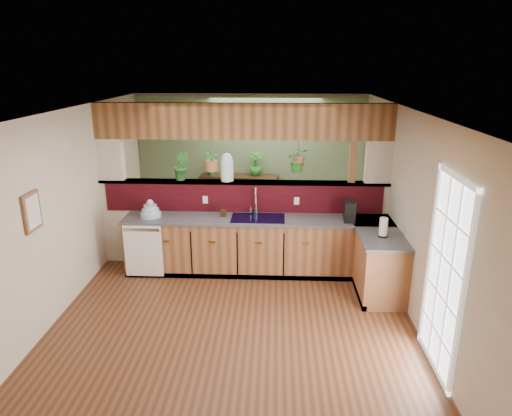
{
  "coord_description": "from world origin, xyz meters",
  "views": [
    {
      "loc": [
        0.51,
        -5.64,
        3.18
      ],
      "look_at": [
        0.23,
        0.7,
        1.15
      ],
      "focal_mm": 32.0,
      "sensor_mm": 36.0,
      "label": 1
    }
  ],
  "objects_px": {
    "faucet": "(256,200)",
    "dish_stack": "(151,211)",
    "coffee_maker": "(350,212)",
    "soap_dispenser": "(223,210)",
    "glass_jar": "(227,167)",
    "paper_towel": "(383,227)",
    "shelving_console": "(240,200)"
  },
  "relations": [
    {
      "from": "glass_jar",
      "to": "dish_stack",
      "type": "bearing_deg",
      "value": -161.78
    },
    {
      "from": "dish_stack",
      "to": "shelving_console",
      "type": "distance_m",
      "value": 2.62
    },
    {
      "from": "soap_dispenser",
      "to": "coffee_maker",
      "type": "xyz_separation_m",
      "value": [
        1.92,
        -0.14,
        0.05
      ]
    },
    {
      "from": "faucet",
      "to": "soap_dispenser",
      "type": "bearing_deg",
      "value": -170.52
    },
    {
      "from": "soap_dispenser",
      "to": "shelving_console",
      "type": "relative_size",
      "value": 0.12
    },
    {
      "from": "faucet",
      "to": "dish_stack",
      "type": "xyz_separation_m",
      "value": [
        -1.62,
        -0.16,
        -0.15
      ]
    },
    {
      "from": "faucet",
      "to": "shelving_console",
      "type": "bearing_deg",
      "value": 101.37
    },
    {
      "from": "dish_stack",
      "to": "paper_towel",
      "type": "relative_size",
      "value": 1.11
    },
    {
      "from": "coffee_maker",
      "to": "glass_jar",
      "type": "bearing_deg",
      "value": 169.72
    },
    {
      "from": "dish_stack",
      "to": "coffee_maker",
      "type": "bearing_deg",
      "value": -1.07
    },
    {
      "from": "coffee_maker",
      "to": "paper_towel",
      "type": "relative_size",
      "value": 1.07
    },
    {
      "from": "faucet",
      "to": "coffee_maker",
      "type": "xyz_separation_m",
      "value": [
        1.42,
        -0.22,
        -0.1
      ]
    },
    {
      "from": "faucet",
      "to": "soap_dispenser",
      "type": "xyz_separation_m",
      "value": [
        -0.5,
        -0.08,
        -0.15
      ]
    },
    {
      "from": "coffee_maker",
      "to": "faucet",
      "type": "bearing_deg",
      "value": 173.99
    },
    {
      "from": "coffee_maker",
      "to": "paper_towel",
      "type": "bearing_deg",
      "value": -57.33
    },
    {
      "from": "soap_dispenser",
      "to": "coffee_maker",
      "type": "distance_m",
      "value": 1.93
    },
    {
      "from": "soap_dispenser",
      "to": "faucet",
      "type": "bearing_deg",
      "value": 9.48
    },
    {
      "from": "soap_dispenser",
      "to": "paper_towel",
      "type": "relative_size",
      "value": 0.65
    },
    {
      "from": "soap_dispenser",
      "to": "paper_towel",
      "type": "xyz_separation_m",
      "value": [
        2.29,
        -0.77,
        0.04
      ]
    },
    {
      "from": "soap_dispenser",
      "to": "glass_jar",
      "type": "distance_m",
      "value": 0.69
    },
    {
      "from": "paper_towel",
      "to": "shelving_console",
      "type": "height_order",
      "value": "paper_towel"
    },
    {
      "from": "dish_stack",
      "to": "paper_towel",
      "type": "height_order",
      "value": "paper_towel"
    },
    {
      "from": "faucet",
      "to": "glass_jar",
      "type": "distance_m",
      "value": 0.7
    },
    {
      "from": "faucet",
      "to": "paper_towel",
      "type": "distance_m",
      "value": 1.98
    },
    {
      "from": "faucet",
      "to": "dish_stack",
      "type": "height_order",
      "value": "faucet"
    },
    {
      "from": "soap_dispenser",
      "to": "dish_stack",
      "type": "bearing_deg",
      "value": -175.91
    },
    {
      "from": "dish_stack",
      "to": "shelving_console",
      "type": "bearing_deg",
      "value": 62.36
    },
    {
      "from": "paper_towel",
      "to": "glass_jar",
      "type": "relative_size",
      "value": 0.65
    },
    {
      "from": "faucet",
      "to": "coffee_maker",
      "type": "bearing_deg",
      "value": -8.8
    },
    {
      "from": "dish_stack",
      "to": "soap_dispenser",
      "type": "xyz_separation_m",
      "value": [
        1.12,
        0.08,
        0.01
      ]
    },
    {
      "from": "faucet",
      "to": "glass_jar",
      "type": "xyz_separation_m",
      "value": [
        -0.46,
        0.22,
        0.47
      ]
    },
    {
      "from": "faucet",
      "to": "shelving_console",
      "type": "xyz_separation_m",
      "value": [
        -0.43,
        2.12,
        -0.64
      ]
    }
  ]
}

